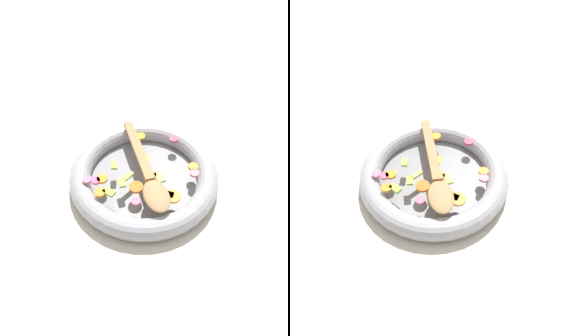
% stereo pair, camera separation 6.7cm
% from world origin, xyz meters
% --- Properties ---
extents(ground_plane, '(4.00, 4.00, 0.00)m').
position_xyz_m(ground_plane, '(0.00, 0.00, 0.00)').
color(ground_plane, beige).
extents(skillet, '(0.36, 0.36, 0.05)m').
position_xyz_m(skillet, '(0.00, 0.00, 0.02)').
color(skillet, slate).
rests_on(skillet, ground_plane).
extents(chopped_vegetables, '(0.27, 0.24, 0.01)m').
position_xyz_m(chopped_vegetables, '(0.00, 0.03, 0.05)').
color(chopped_vegetables, orange).
rests_on(chopped_vegetables, skillet).
extents(wooden_spoon, '(0.14, 0.29, 0.01)m').
position_xyz_m(wooden_spoon, '(-0.01, 0.03, 0.06)').
color(wooden_spoon, '#A87F51').
rests_on(wooden_spoon, chopped_vegetables).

